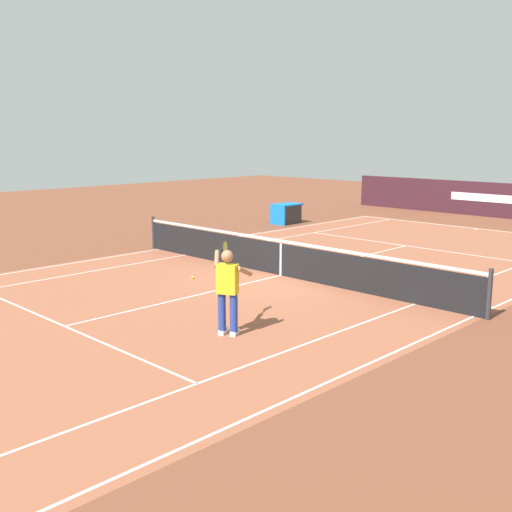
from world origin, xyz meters
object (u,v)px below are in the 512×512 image
object	(u,v)px
tennis_ball	(193,277)
equipment_cart_tarped	(287,213)
tennis_net	(281,258)
tennis_player_near	(228,287)

from	to	relation	value
tennis_ball	equipment_cart_tarped	distance (m)	10.82
tennis_net	equipment_cart_tarped	world-z (taller)	tennis_net
tennis_ball	equipment_cart_tarped	size ratio (longest dim) A/B	0.05
tennis_player_near	equipment_cart_tarped	size ratio (longest dim) A/B	1.36
tennis_net	tennis_ball	bearing A→B (deg)	-35.95
tennis_player_near	tennis_ball	world-z (taller)	tennis_player_near
tennis_player_near	tennis_ball	size ratio (longest dim) A/B	25.71
tennis_player_near	tennis_net	bearing A→B (deg)	-148.81
tennis_ball	tennis_player_near	bearing A→B (deg)	58.58
equipment_cart_tarped	tennis_player_near	bearing A→B (deg)	37.70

